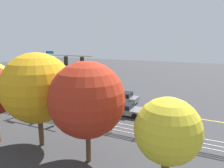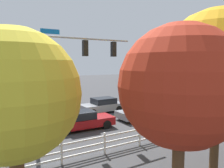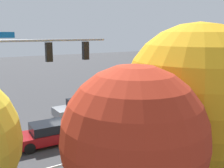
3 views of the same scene
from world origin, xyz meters
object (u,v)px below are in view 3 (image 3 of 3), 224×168
object	(u,v)px
car_1	(125,118)
car_0	(51,133)
car_2	(80,108)
tree_0	(134,138)
tree_2	(196,97)

from	to	relation	value
car_1	car_0	bearing A→B (deg)	-178.99
car_2	tree_0	distance (m)	15.30
car_0	tree_2	size ratio (longest dim) A/B	0.65
car_0	tree_2	world-z (taller)	tree_2
car_0	tree_2	distance (m)	10.02
tree_0	tree_2	bearing A→B (deg)	-162.45
car_1	tree_2	size ratio (longest dim) A/B	0.63
tree_0	tree_2	distance (m)	3.72
car_1	tree_2	xyz separation A→B (m)	(3.16, 9.03, 3.91)
car_1	car_2	size ratio (longest dim) A/B	1.07
car_0	car_1	size ratio (longest dim) A/B	1.02
tree_0	tree_2	size ratio (longest dim) A/B	0.85
car_1	car_2	bearing A→B (deg)	113.95
car_2	tree_2	size ratio (longest dim) A/B	0.59
car_2	car_1	bearing A→B (deg)	113.12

